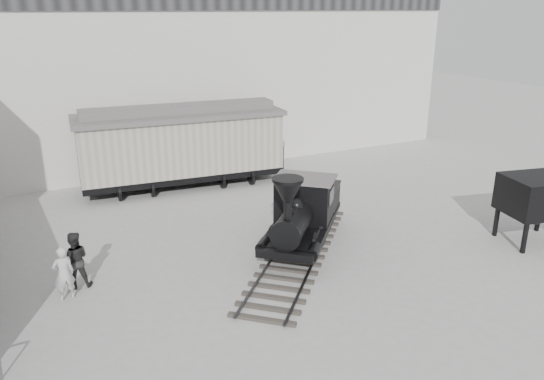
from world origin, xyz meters
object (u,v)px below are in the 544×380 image
coal_hopper (537,200)px  boxcar (181,144)px  visitor_a (64,273)px  visitor_b (75,260)px  locomotive (302,217)px

coal_hopper → boxcar: bearing=140.6°
visitor_a → visitor_b: size_ratio=0.93×
locomotive → boxcar: bearing=143.3°
visitor_b → coal_hopper: size_ratio=0.69×
locomotive → coal_hopper: bearing=19.1°
boxcar → visitor_b: bearing=-121.5°
visitor_a → coal_hopper: coal_hopper is taller
locomotive → visitor_a: size_ratio=4.74×
boxcar → visitor_a: 10.73m
visitor_a → coal_hopper: 16.08m
locomotive → visitor_b: bearing=-142.3°
locomotive → visitor_a: locomotive is taller
boxcar → coal_hopper: bearing=-46.7°
visitor_b → coal_hopper: 15.84m
locomotive → visitor_a: 7.96m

